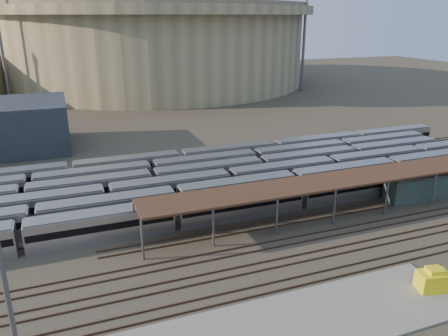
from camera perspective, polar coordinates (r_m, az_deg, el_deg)
ground at (r=53.01m, az=-1.51°, el=-10.94°), size 420.00×420.00×0.00m
subway_trains at (r=68.45m, az=-6.05°, el=-2.14°), size 123.32×23.90×3.60m
inspection_shed at (r=63.79m, az=16.22°, el=-1.40°), size 60.30×6.00×5.30m
empty_tracks at (r=48.95m, az=0.47°, el=-13.60°), size 170.00×9.62×0.18m
stadium at (r=187.90m, az=-8.68°, el=15.94°), size 124.00×124.00×32.50m
floodlight_0 at (r=154.21m, az=-27.24°, el=15.00°), size 4.00×1.00×38.40m
floodlight_2 at (r=166.68m, az=10.45°, el=16.89°), size 4.00×1.00×38.40m
floodlight_3 at (r=203.50m, az=-20.10°, el=16.46°), size 4.00×1.00×38.40m
teal_boxcar at (r=74.72m, az=25.54°, el=-2.11°), size 15.87×3.85×3.67m
yard_light_pole at (r=32.61m, az=-26.35°, el=-15.32°), size 0.82×0.36×17.89m
yellow_equipment at (r=50.53m, az=25.64°, el=-13.15°), size 3.47×2.59×1.95m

